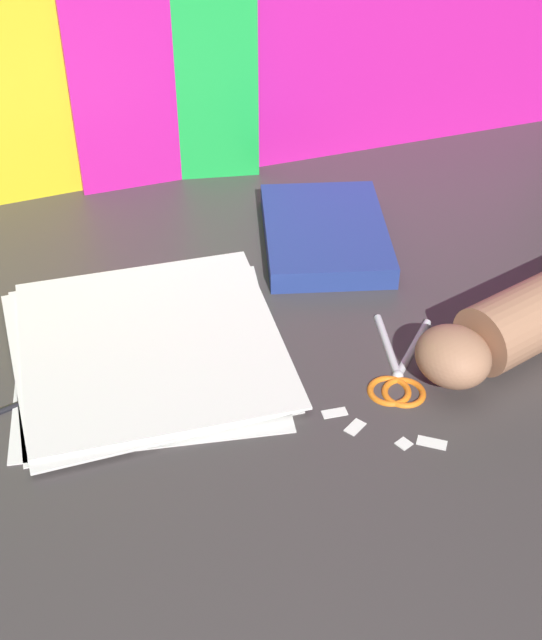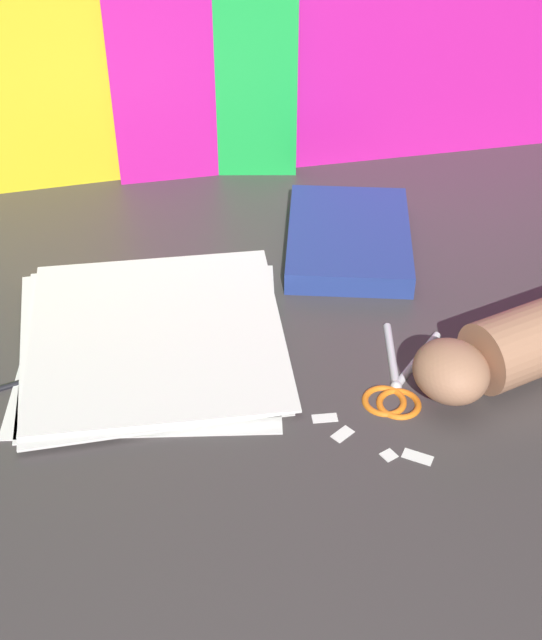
{
  "view_description": "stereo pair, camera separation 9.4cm",
  "coord_description": "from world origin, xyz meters",
  "px_view_note": "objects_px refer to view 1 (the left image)",
  "views": [
    {
      "loc": [
        -0.13,
        -0.74,
        0.63
      ],
      "look_at": [
        0.04,
        -0.02,
        0.06
      ],
      "focal_mm": 50.0,
      "sensor_mm": 36.0,
      "label": 1
    },
    {
      "loc": [
        -0.04,
        -0.76,
        0.63
      ],
      "look_at": [
        0.04,
        -0.02,
        0.06
      ],
      "focal_mm": 50.0,
      "sensor_mm": 36.0,
      "label": 2
    }
  ],
  "objects_px": {
    "book_closed": "(325,234)",
    "scissors": "(398,372)",
    "paper_stack": "(147,347)",
    "hand_forearm": "(538,313)"
  },
  "relations": [
    {
      "from": "book_closed",
      "to": "scissors",
      "type": "distance_m",
      "value": 0.27
    },
    {
      "from": "paper_stack",
      "to": "hand_forearm",
      "type": "relative_size",
      "value": 0.99
    },
    {
      "from": "scissors",
      "to": "hand_forearm",
      "type": "bearing_deg",
      "value": 7.39
    },
    {
      "from": "paper_stack",
      "to": "hand_forearm",
      "type": "bearing_deg",
      "value": -10.81
    },
    {
      "from": "book_closed",
      "to": "scissors",
      "type": "height_order",
      "value": "book_closed"
    },
    {
      "from": "book_closed",
      "to": "hand_forearm",
      "type": "xyz_separation_m",
      "value": [
        0.17,
        -0.25,
        0.02
      ]
    },
    {
      "from": "paper_stack",
      "to": "book_closed",
      "type": "relative_size",
      "value": 1.35
    },
    {
      "from": "scissors",
      "to": "paper_stack",
      "type": "bearing_deg",
      "value": 158.21
    },
    {
      "from": "paper_stack",
      "to": "hand_forearm",
      "type": "distance_m",
      "value": 0.43
    },
    {
      "from": "paper_stack",
      "to": "book_closed",
      "type": "xyz_separation_m",
      "value": [
        0.25,
        0.17,
        0.01
      ]
    }
  ]
}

